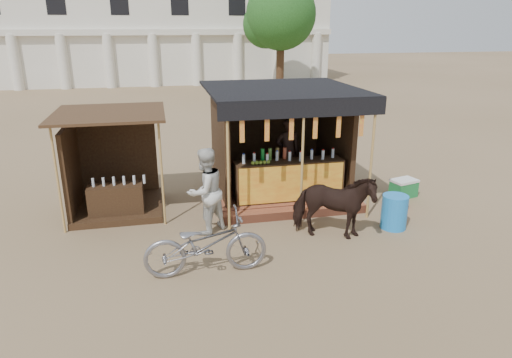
% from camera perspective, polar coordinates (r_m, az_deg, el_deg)
% --- Properties ---
extents(ground, '(120.00, 120.00, 0.00)m').
position_cam_1_polar(ground, '(8.69, 2.26, -10.24)').
color(ground, '#846B4C').
rests_on(ground, ground).
extents(main_stall, '(3.60, 3.61, 2.78)m').
position_cam_1_polar(main_stall, '(11.56, 3.09, 2.75)').
color(main_stall, '#984C31').
rests_on(main_stall, ground).
extents(secondary_stall, '(2.40, 2.40, 2.38)m').
position_cam_1_polar(secondary_stall, '(11.18, -17.93, 0.33)').
color(secondary_stall, '#392814').
rests_on(secondary_stall, ground).
extents(cow, '(1.83, 1.34, 1.41)m').
position_cam_1_polar(cow, '(9.42, 9.61, -3.39)').
color(cow, black).
rests_on(cow, ground).
extents(motorbike, '(2.16, 0.76, 1.14)m').
position_cam_1_polar(motorbike, '(8.09, -6.29, -8.12)').
color(motorbike, gray).
rests_on(motorbike, ground).
extents(bystander, '(1.13, 1.09, 1.84)m').
position_cam_1_polar(bystander, '(9.54, -6.34, -1.53)').
color(bystander, beige).
rests_on(bystander, ground).
extents(blue_barrel, '(0.66, 0.66, 0.75)m').
position_cam_1_polar(blue_barrel, '(10.32, 16.90, -3.94)').
color(blue_barrel, blue).
rests_on(blue_barrel, ground).
extents(red_crate, '(0.46, 0.50, 0.27)m').
position_cam_1_polar(red_crate, '(11.63, 17.44, -2.65)').
color(red_crate, maroon).
rests_on(red_crate, ground).
extents(cooler, '(0.73, 0.59, 0.46)m').
position_cam_1_polar(cooler, '(12.30, 17.97, -1.07)').
color(cooler, '#1B7A37').
rests_on(cooler, ground).
extents(background_building, '(26.00, 7.45, 8.18)m').
position_cam_1_polar(background_building, '(37.30, -12.92, 17.97)').
color(background_building, silver).
rests_on(background_building, ground).
extents(tree, '(4.50, 4.40, 7.00)m').
position_cam_1_polar(tree, '(30.50, 2.68, 19.54)').
color(tree, '#382314').
rests_on(tree, ground).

